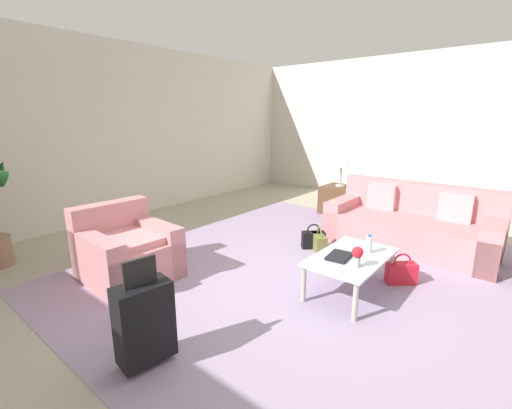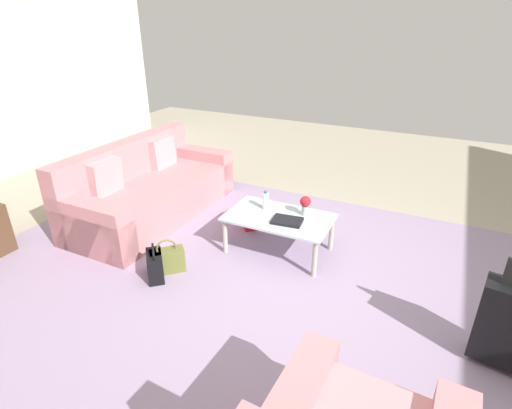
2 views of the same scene
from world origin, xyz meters
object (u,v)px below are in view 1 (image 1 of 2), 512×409
at_px(armchair, 126,252).
at_px(water_bottle, 369,244).
at_px(coffee_table, 351,260).
at_px(handbag_red, 401,273).
at_px(coffee_table_book, 339,256).
at_px(side_table, 339,200).
at_px(table_lamp, 342,163).
at_px(suitcase_black, 144,321).
at_px(flower_vase, 357,255).
at_px(handbag_olive, 319,242).
at_px(couch, 411,226).
at_px(handbag_black, 313,239).

bearing_deg(armchair, water_bottle, -56.58).
xyz_separation_m(coffee_table, handbag_red, (0.54, -0.36, -0.23)).
bearing_deg(coffee_table_book, side_table, 19.52).
bearing_deg(table_lamp, armchair, 170.73).
bearing_deg(suitcase_black, flower_vase, -25.53).
bearing_deg(handbag_olive, coffee_table, -134.64).
xyz_separation_m(water_bottle, handbag_olive, (0.61, 0.92, -0.37)).
distance_m(side_table, handbag_red, 2.93).
bearing_deg(armchair, couch, -36.22).
distance_m(coffee_table_book, flower_vase, 0.27).
distance_m(handbag_olive, handbag_black, 0.13).
bearing_deg(water_bottle, suitcase_black, 160.02).
bearing_deg(couch, flower_vase, -178.58).
bearing_deg(table_lamp, couch, -122.00).
relative_size(water_bottle, flower_vase, 1.00).
distance_m(coffee_table_book, handbag_red, 0.85).
distance_m(coffee_table, table_lamp, 3.24).
height_order(couch, suitcase_black, couch).
xyz_separation_m(coffee_table_book, table_lamp, (2.92, 1.42, 0.56)).
bearing_deg(water_bottle, handbag_black, 57.62).
height_order(side_table, suitcase_black, suitcase_black).
bearing_deg(couch, suitcase_black, 168.11).
bearing_deg(water_bottle, coffee_table_book, 150.64).
xyz_separation_m(flower_vase, table_lamp, (3.02, 1.65, 0.45)).
bearing_deg(side_table, handbag_olive, -161.09).
height_order(coffee_table, handbag_red, coffee_table).
distance_m(suitcase_black, handbag_olive, 2.82).
height_order(side_table, handbag_red, side_table).
distance_m(flower_vase, handbag_red, 0.89).
bearing_deg(couch, table_lamp, 58.00).
distance_m(coffee_table, side_table, 3.18).
bearing_deg(flower_vase, coffee_table, 34.29).
relative_size(couch, side_table, 3.62).
distance_m(side_table, handbag_olive, 2.11).
relative_size(suitcase_black, handbag_red, 2.37).
height_order(water_bottle, handbag_red, water_bottle).
xyz_separation_m(coffee_table, table_lamp, (2.80, 1.50, 0.62)).
bearing_deg(suitcase_black, water_bottle, -19.98).
distance_m(couch, coffee_table, 1.80).
xyz_separation_m(coffee_table_book, flower_vase, (-0.10, -0.23, 0.11)).
distance_m(table_lamp, handbag_black, 2.19).
xyz_separation_m(couch, coffee_table_book, (-1.92, 0.18, 0.12)).
relative_size(coffee_table, suitcase_black, 1.26).
relative_size(couch, table_lamp, 3.89).
relative_size(handbag_olive, handbag_black, 1.00).
height_order(water_bottle, handbag_olive, water_bottle).
relative_size(flower_vase, suitcase_black, 0.24).
height_order(coffee_table, side_table, side_table).
bearing_deg(flower_vase, coffee_table_book, 66.50).
distance_m(couch, armchair, 3.84).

